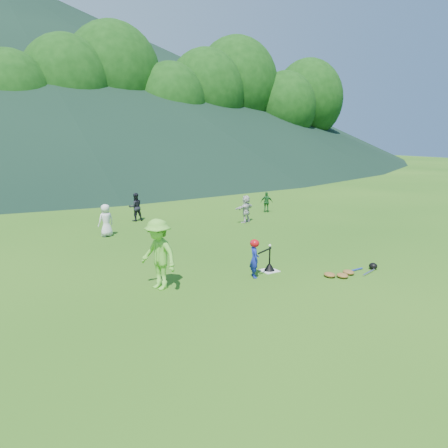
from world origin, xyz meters
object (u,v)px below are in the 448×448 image
object	(u,v)px
fielder_b	(135,207)
adult_coach	(158,254)
fielder_a	(106,220)
batter_child	(254,259)
fielder_c	(267,202)
equipment_pile	(349,272)
home_plate	(269,271)
batting_tee	(269,267)
fielder_d	(246,209)

from	to	relation	value
fielder_b	adult_coach	bearing A→B (deg)	75.00
fielder_a	batter_child	bearing A→B (deg)	94.02
fielder_c	equipment_pile	distance (m)	9.75
home_plate	batting_tee	size ratio (longest dim) A/B	0.66
fielder_c	fielder_d	xyz separation A→B (m)	(-2.24, -1.55, 0.09)
fielder_d	equipment_pile	bearing A→B (deg)	58.78
adult_coach	fielder_b	distance (m)	8.89
fielder_a	fielder_b	world-z (taller)	fielder_b
adult_coach	fielder_a	distance (m)	6.30
batter_child	fielder_c	world-z (taller)	batter_child
fielder_b	fielder_d	xyz separation A→B (m)	(3.99, -2.73, -0.03)
fielder_a	equipment_pile	xyz separation A→B (m)	(4.42, -7.88, -0.54)
adult_coach	equipment_pile	size ratio (longest dim) A/B	0.98
adult_coach	equipment_pile	distance (m)	5.20
home_plate	batting_tee	world-z (taller)	batting_tee
equipment_pile	home_plate	bearing A→B (deg)	141.16
batter_child	fielder_d	xyz separation A→B (m)	(3.87, 6.29, 0.09)
batter_child	fielder_c	xyz separation A→B (m)	(6.10, 7.85, -0.01)
home_plate	fielder_d	size ratio (longest dim) A/B	0.38
fielder_a	fielder_d	world-z (taller)	fielder_a
home_plate	fielder_a	size ratio (longest dim) A/B	0.37
home_plate	adult_coach	bearing A→B (deg)	175.45
home_plate	batter_child	bearing A→B (deg)	-161.85
home_plate	equipment_pile	xyz separation A→B (m)	(1.68, -1.36, 0.06)
home_plate	fielder_b	bearing A→B (deg)	95.13
adult_coach	batter_child	bearing A→B (deg)	60.28
fielder_a	fielder_c	distance (m)	8.25
home_plate	adult_coach	world-z (taller)	adult_coach
fielder_a	fielder_c	bearing A→B (deg)	174.65
fielder_b	fielder_a	bearing A→B (deg)	50.19
fielder_a	equipment_pile	size ratio (longest dim) A/B	0.68
batting_tee	equipment_pile	size ratio (longest dim) A/B	0.38
home_plate	fielder_b	distance (m)	8.86
fielder_a	batting_tee	distance (m)	7.09
adult_coach	equipment_pile	bearing A→B (deg)	52.59
fielder_d	fielder_a	bearing A→B (deg)	-24.02
fielder_d	equipment_pile	xyz separation A→B (m)	(-1.52, -7.43, -0.53)
fielder_a	batting_tee	world-z (taller)	fielder_a
fielder_d	home_plate	bearing A→B (deg)	42.53
fielder_c	home_plate	bearing A→B (deg)	87.52
batter_child	equipment_pile	xyz separation A→B (m)	(2.35, -1.14, -0.44)
fielder_c	fielder_d	size ratio (longest dim) A/B	0.84
batting_tee	equipment_pile	world-z (taller)	batting_tee
fielder_c	batting_tee	size ratio (longest dim) A/B	1.47
adult_coach	fielder_d	world-z (taller)	adult_coach
batter_child	fielder_c	size ratio (longest dim) A/B	1.02
home_plate	fielder_b	size ratio (longest dim) A/B	0.36
fielder_a	fielder_d	xyz separation A→B (m)	(5.94, -0.45, -0.02)
batting_tee	home_plate	bearing A→B (deg)	0.00
fielder_a	fielder_c	world-z (taller)	fielder_a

